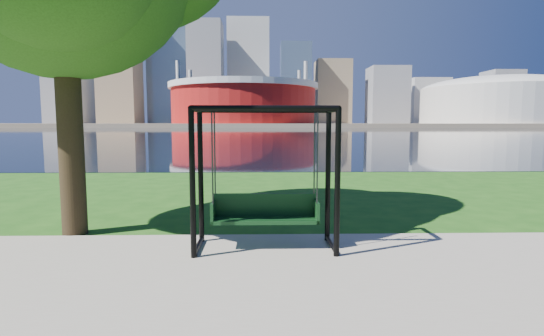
{
  "coord_description": "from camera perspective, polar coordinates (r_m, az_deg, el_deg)",
  "views": [
    {
      "loc": [
        -0.04,
        -6.43,
        2.15
      ],
      "look_at": [
        0.12,
        0.0,
        1.47
      ],
      "focal_mm": 28.0,
      "sensor_mm": 36.0,
      "label": 1
    }
  ],
  "objects": [
    {
      "name": "ground",
      "position": [
        6.78,
        -1.01,
        -12.42
      ],
      "size": [
        900.0,
        900.0,
        0.0
      ],
      "primitive_type": "plane",
      "color": "#1E5114",
      "rests_on": "ground"
    },
    {
      "name": "path",
      "position": [
        6.3,
        -0.98,
        -13.73
      ],
      "size": [
        120.0,
        4.0,
        0.03
      ],
      "primitive_type": "cube",
      "color": "#9E937F",
      "rests_on": "ground"
    },
    {
      "name": "river",
      "position": [
        108.45,
        -1.4,
        4.92
      ],
      "size": [
        900.0,
        180.0,
        0.02
      ],
      "primitive_type": "cube",
      "color": "black",
      "rests_on": "ground"
    },
    {
      "name": "far_bank",
      "position": [
        312.43,
        -1.42,
        5.83
      ],
      "size": [
        900.0,
        228.0,
        2.0
      ],
      "primitive_type": "cube",
      "color": "#937F60",
      "rests_on": "ground"
    },
    {
      "name": "stadium",
      "position": [
        241.94,
        -3.82,
        8.9
      ],
      "size": [
        83.0,
        83.0,
        32.0
      ],
      "color": "maroon",
      "rests_on": "far_bank"
    },
    {
      "name": "arena",
      "position": [
        276.97,
        28.08,
        8.18
      ],
      "size": [
        84.0,
        84.0,
        26.56
      ],
      "color": "beige",
      "rests_on": "far_bank"
    },
    {
      "name": "skyline",
      "position": [
        327.59,
        -2.19,
        11.95
      ],
      "size": [
        392.0,
        66.0,
        96.5
      ],
      "color": "gray",
      "rests_on": "far_bank"
    },
    {
      "name": "swing",
      "position": [
        7.12,
        -0.96,
        -1.83
      ],
      "size": [
        2.37,
        1.03,
        2.42
      ],
      "rotation": [
        0.0,
        0.0,
        0.0
      ],
      "color": "black",
      "rests_on": "ground"
    }
  ]
}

